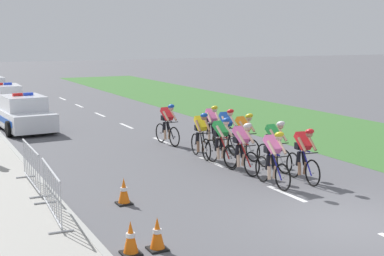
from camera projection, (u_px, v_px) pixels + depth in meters
name	position (u px, v px, depth m)	size (l,w,h in m)	color
ground_plane	(356.00, 223.00, 11.93)	(160.00, 160.00, 0.00)	#56565B
kerb_edge	(1.00, 136.00, 21.94)	(0.16, 60.00, 0.13)	#9E9E99
grass_verge	(271.00, 117.00, 27.53)	(7.00, 60.00, 0.01)	#3D7033
lane_markings_centre	(143.00, 133.00, 23.01)	(0.14, 29.60, 0.01)	white
cyclist_lead	(273.00, 158.00, 14.73)	(0.42, 1.72, 1.56)	black
cyclist_second	(303.00, 154.00, 15.19)	(0.45, 1.72, 1.56)	black
cyclist_third	(242.00, 147.00, 16.14)	(0.45, 1.72, 1.56)	black
cyclist_fourth	(275.00, 145.00, 16.49)	(0.43, 1.72, 1.56)	black
cyclist_fifth	(221.00, 140.00, 17.18)	(0.45, 1.72, 1.56)	black
cyclist_sixth	(244.00, 135.00, 18.05)	(0.45, 1.72, 1.56)	black
cyclist_seventh	(201.00, 134.00, 18.21)	(0.45, 1.72, 1.56)	black
cyclist_eighth	(226.00, 129.00, 19.13)	(0.42, 1.72, 1.56)	black
cyclist_ninth	(168.00, 124.00, 20.42)	(0.45, 1.72, 1.56)	black
cyclist_tenth	(212.00, 125.00, 20.05)	(0.45, 1.72, 1.56)	black
police_car_nearest	(23.00, 114.00, 23.58)	(2.23, 4.51, 1.59)	silver
police_car_second	(4.00, 100.00, 28.62)	(2.05, 4.43, 1.59)	white
crowd_barrier_front	(52.00, 193.00, 11.90)	(0.62, 2.32, 1.07)	#B7BABF
crowd_barrier_middle	(31.00, 167.00, 14.29)	(0.53, 2.32, 1.07)	#B7BABF
traffic_cone_near	(131.00, 238.00, 10.20)	(0.36, 0.36, 0.64)	black
traffic_cone_mid	(157.00, 234.00, 10.41)	(0.36, 0.36, 0.64)	black
traffic_cone_far	(124.00, 191.00, 13.25)	(0.36, 0.36, 0.64)	black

